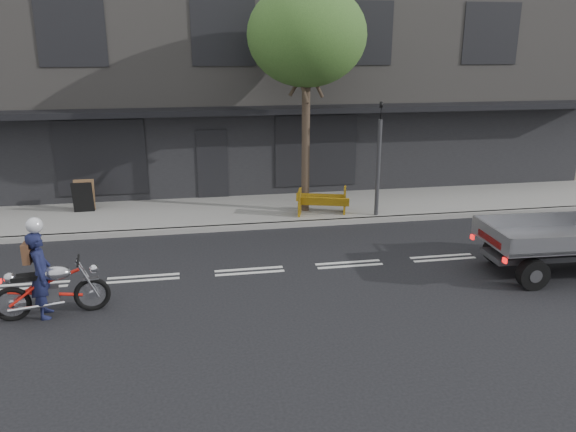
# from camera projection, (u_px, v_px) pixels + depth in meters

# --- Properties ---
(ground) EXTENTS (80.00, 80.00, 0.00)m
(ground) POSITION_uv_depth(u_px,v_px,m) (249.00, 271.00, 13.03)
(ground) COLOR black
(ground) RESTS_ON ground
(sidewalk) EXTENTS (32.00, 3.20, 0.15)m
(sidewalk) POSITION_uv_depth(u_px,v_px,m) (233.00, 212.00, 17.44)
(sidewalk) COLOR gray
(sidewalk) RESTS_ON ground
(kerb) EXTENTS (32.00, 0.20, 0.15)m
(kerb) POSITION_uv_depth(u_px,v_px,m) (237.00, 227.00, 15.93)
(kerb) COLOR gray
(kerb) RESTS_ON ground
(building_main) EXTENTS (26.00, 10.00, 8.00)m
(building_main) POSITION_uv_depth(u_px,v_px,m) (216.00, 72.00, 22.50)
(building_main) COLOR slate
(building_main) RESTS_ON ground
(street_tree) EXTENTS (3.40, 3.40, 6.74)m
(street_tree) POSITION_uv_depth(u_px,v_px,m) (307.00, 36.00, 15.81)
(street_tree) COLOR #382B21
(street_tree) RESTS_ON ground
(traffic_light_pole) EXTENTS (0.12, 0.12, 3.50)m
(traffic_light_pole) POSITION_uv_depth(u_px,v_px,m) (378.00, 166.00, 16.41)
(traffic_light_pole) COLOR #2D2D30
(traffic_light_pole) RESTS_ON ground
(motorcycle) EXTENTS (2.14, 0.62, 1.11)m
(motorcycle) POSITION_uv_depth(u_px,v_px,m) (51.00, 288.00, 10.77)
(motorcycle) COLOR black
(motorcycle) RESTS_ON ground
(rider) EXTENTS (0.49, 0.67, 1.71)m
(rider) POSITION_uv_depth(u_px,v_px,m) (41.00, 275.00, 10.66)
(rider) COLOR #15193C
(rider) RESTS_ON ground
(construction_barrier) EXTENTS (1.60, 1.00, 0.83)m
(construction_barrier) POSITION_uv_depth(u_px,v_px,m) (324.00, 203.00, 16.60)
(construction_barrier) COLOR #FFB40D
(construction_barrier) RESTS_ON sidewalk
(sandwich_board) EXTENTS (0.61, 0.41, 0.95)m
(sandwich_board) POSITION_uv_depth(u_px,v_px,m) (83.00, 197.00, 16.94)
(sandwich_board) COLOR black
(sandwich_board) RESTS_ON sidewalk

